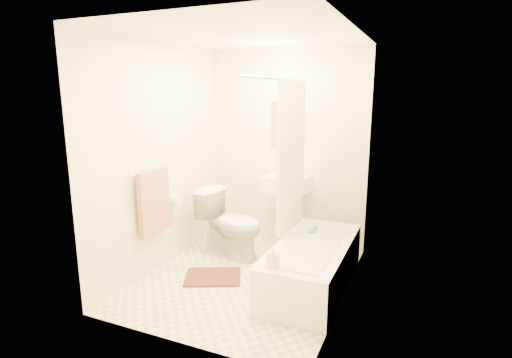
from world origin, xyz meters
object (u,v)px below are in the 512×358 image
at_px(bath_mat, 213,277).
at_px(soap_bottle, 273,258).
at_px(toilet, 231,224).
at_px(sink, 287,209).
at_px(bathtub, 312,265).

height_order(bath_mat, soap_bottle, soap_bottle).
relative_size(toilet, sink, 0.80).
distance_m(toilet, bathtub, 1.15).
xyz_separation_m(sink, bath_mat, (-0.43, -1.09, -0.48)).
distance_m(bathtub, soap_bottle, 0.73).
bearing_deg(bath_mat, soap_bottle, -25.77).
xyz_separation_m(toilet, soap_bottle, (0.91, -1.00, 0.13)).
distance_m(toilet, bath_mat, 0.72).
distance_m(bath_mat, soap_bottle, 1.04).
bearing_deg(sink, bath_mat, -102.91).
bearing_deg(bath_mat, toilet, 98.95).
relative_size(sink, bath_mat, 1.74).
xyz_separation_m(toilet, bathtub, (1.08, -0.35, -0.17)).
bearing_deg(bathtub, bath_mat, -165.62).
bearing_deg(sink, bathtub, -47.81).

